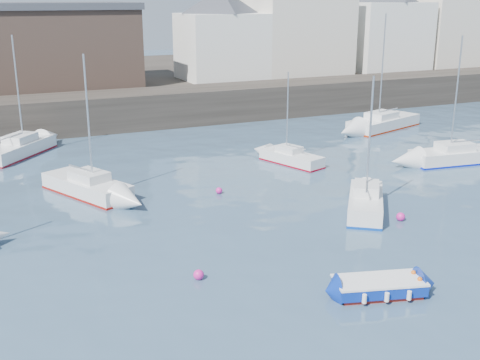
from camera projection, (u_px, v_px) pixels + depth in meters
name	position (u px, v px, depth m)	size (l,w,h in m)	color
water	(372.00, 306.00, 22.17)	(220.00, 220.00, 0.00)	#2D4760
quay_wall	(133.00, 109.00, 52.33)	(90.00, 5.00, 3.00)	#28231E
land_strip	(94.00, 84.00, 68.09)	(90.00, 32.00, 2.80)	#28231E
bldg_east_a	(297.00, 17.00, 64.05)	(13.36, 13.36, 11.80)	beige
bldg_east_b	(384.00, 24.00, 68.15)	(11.88, 11.88, 9.95)	white
bldg_east_c	(447.00, 19.00, 71.49)	(11.14, 11.14, 10.95)	beige
bldg_east_d	(221.00, 33.00, 60.55)	(11.14, 11.14, 8.95)	white
warehouse	(45.00, 45.00, 55.50)	(16.40, 10.40, 7.60)	#3D2D26
blue_dinghy	(379.00, 286.00, 22.88)	(3.70, 2.33, 0.65)	maroon
sailboat_b	(87.00, 186.00, 34.45)	(4.47, 6.48, 8.01)	silver
sailboat_c	(366.00, 202.00, 31.72)	(4.56, 5.37, 7.09)	silver
sailboat_d	(458.00, 155.00, 41.12)	(6.89, 2.92, 8.52)	silver
sailboat_f	(291.00, 157.00, 40.87)	(2.99, 4.98, 6.18)	silver
sailboat_g	(383.00, 123.00, 51.63)	(7.96, 4.74, 9.60)	silver
sailboat_h	(19.00, 148.00, 42.84)	(5.80, 6.35, 8.41)	silver
buoy_near	(199.00, 279.00, 24.26)	(0.43, 0.43, 0.43)	#DA1F8E
buoy_mid	(400.00, 221.00, 30.60)	(0.45, 0.45, 0.45)	#DA1F8E
buoy_far	(219.00, 193.00, 34.79)	(0.39, 0.39, 0.39)	#DA1F8E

